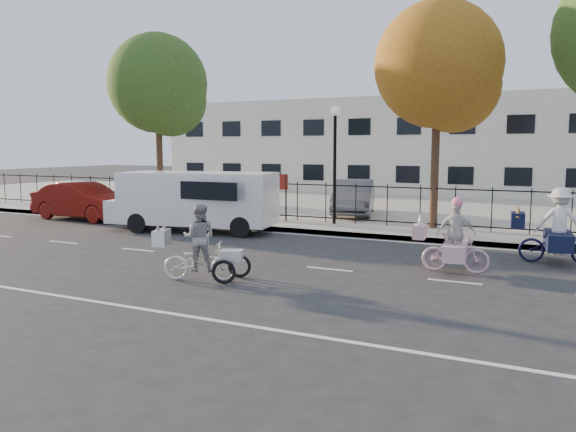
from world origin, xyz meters
The scene contains 20 objects.
ground centered at (0.00, 0.00, 0.00)m, with size 120.00×120.00×0.00m, color #333334.
road_markings centered at (0.00, 0.00, 0.01)m, with size 60.00×9.52×0.01m, color silver, non-canonical shape.
curb centered at (0.00, 5.05, 0.07)m, with size 60.00×0.10×0.15m, color #A8A399.
sidewalk centered at (0.00, 6.10, 0.07)m, with size 60.00×2.20×0.15m, color #A8A399.
parking_lot centered at (0.00, 15.00, 0.07)m, with size 60.00×15.60×0.15m, color #A8A399.
iron_fence centered at (0.00, 7.20, 0.90)m, with size 58.00×0.06×1.50m, color black, non-canonical shape.
building centered at (0.00, 25.00, 3.00)m, with size 34.00×10.00×6.00m, color silver.
lamppost centered at (0.50, 6.80, 3.11)m, with size 0.36×0.36×4.33m.
street_sign centered at (-1.85, 6.80, 1.42)m, with size 0.85×0.06×1.80m.
zebra_trike centered at (0.79, -2.32, 0.67)m, with size 2.00×1.35×1.73m.
unicorn_bike centered at (5.81, 0.98, 0.67)m, with size 1.82×1.27×1.82m.
bull_bike centered at (8.01, 3.20, 0.79)m, with size 2.15×1.48×1.97m.
white_van centered at (-3.61, 3.80, 1.16)m, with size 6.24×2.99×2.11m.
red_sedan centered at (-9.69, 4.50, 0.77)m, with size 1.63×4.68×1.54m, color #5F0F0A.
pedestrian centered at (-3.51, 6.76, 1.02)m, with size 0.63×0.42×1.74m, color black.
lot_car_a centered at (-11.06, 10.49, 0.82)m, with size 1.89×4.64×1.35m, color #9B9EA2.
lot_car_b centered at (-6.89, 9.58, 0.79)m, with size 2.11×4.57×1.27m, color silver.
lot_car_c centered at (0.20, 9.86, 0.88)m, with size 1.55×4.46×1.47m, color #54585D.
tree_west centered at (-7.81, 7.36, 5.53)m, with size 4.30×4.30×7.89m.
tree_mid centered at (4.19, 7.36, 5.58)m, with size 4.34×4.34×7.96m.
Camera 1 is at (7.96, -12.63, 2.99)m, focal length 35.00 mm.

